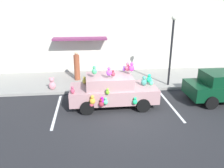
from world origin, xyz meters
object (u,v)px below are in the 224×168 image
object	(u,v)px
teddy_bear_on_sidewalk	(52,84)
street_lamp_post	(172,44)
plush_covered_car	(112,90)
pedestrian_near_shopfront	(77,67)

from	to	relation	value
teddy_bear_on_sidewalk	street_lamp_post	size ratio (longest dim) A/B	0.18
plush_covered_car	pedestrian_near_shopfront	distance (m)	4.19
plush_covered_car	teddy_bear_on_sidewalk	distance (m)	3.87
teddy_bear_on_sidewalk	street_lamp_post	world-z (taller)	street_lamp_post
pedestrian_near_shopfront	teddy_bear_on_sidewalk	bearing A→B (deg)	-129.99
plush_covered_car	teddy_bear_on_sidewalk	xyz separation A→B (m)	(-3.21, 2.13, -0.32)
street_lamp_post	plush_covered_car	bearing A→B (deg)	-148.99
street_lamp_post	pedestrian_near_shopfront	world-z (taller)	street_lamp_post
street_lamp_post	pedestrian_near_shopfront	distance (m)	5.93
plush_covered_car	pedestrian_near_shopfront	xyz separation A→B (m)	(-1.85, 3.75, 0.19)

